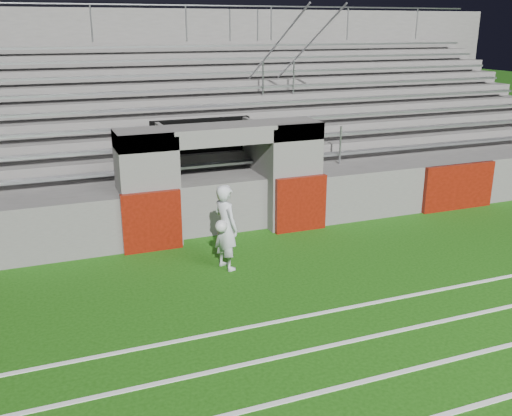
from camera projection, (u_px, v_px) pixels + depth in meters
name	position (u px, v px, depth m)	size (l,w,h in m)	color
ground	(281.00, 292.00, 10.67)	(90.00, 90.00, 0.00)	#174A0C
stadium_structure	(176.00, 139.00, 17.29)	(26.00, 8.48, 5.42)	#575553
goalkeeper_with_ball	(226.00, 227.00, 11.48)	(0.61, 0.75, 1.78)	silver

